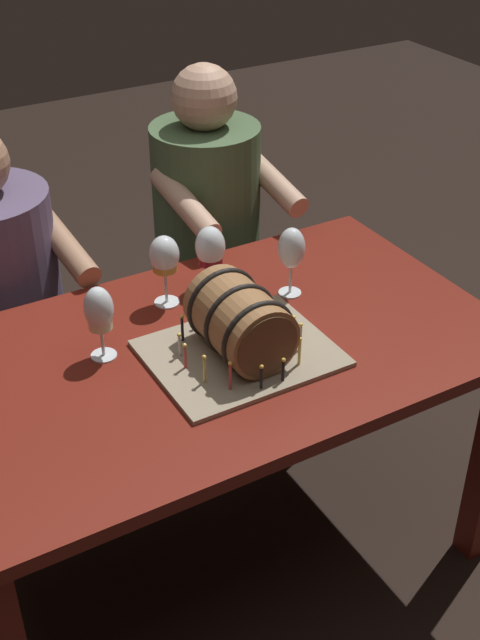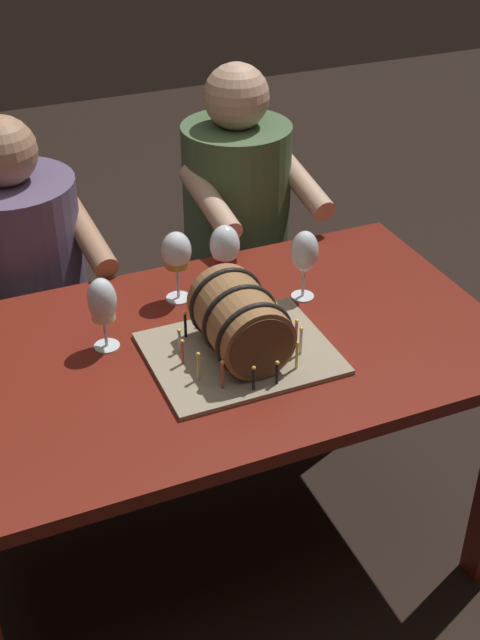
{
  "view_description": "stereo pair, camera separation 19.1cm",
  "coord_description": "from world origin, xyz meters",
  "px_view_note": "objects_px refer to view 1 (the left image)",
  "views": [
    {
      "loc": [
        -0.75,
        -1.45,
        1.88
      ],
      "look_at": [
        0.04,
        -0.06,
        0.82
      ],
      "focal_mm": 46.82,
      "sensor_mm": 36.0,
      "label": 1
    },
    {
      "loc": [
        -0.58,
        -1.53,
        1.88
      ],
      "look_at": [
        0.04,
        -0.06,
        0.82
      ],
      "focal_mm": 46.82,
      "sensor_mm": 36.0,
      "label": 2
    }
  ],
  "objects_px": {
    "wine_glass_red": "(210,249)",
    "person_seated_right": "(208,259)",
    "wine_glass_empty": "(291,249)",
    "person_seated_left": "(2,320)",
    "dining_table": "(212,383)",
    "wine_glass_amber": "(164,257)",
    "wine_glass_white": "(99,312)",
    "barrel_cake": "(240,326)"
  },
  "relations": [
    {
      "from": "wine_glass_empty",
      "to": "person_seated_right",
      "type": "xyz_separation_m",
      "value": [
        0.05,
        0.55,
        -0.31
      ]
    },
    {
      "from": "wine_glass_red",
      "to": "person_seated_right",
      "type": "relative_size",
      "value": 0.15
    },
    {
      "from": "wine_glass_white",
      "to": "person_seated_left",
      "type": "height_order",
      "value": "person_seated_left"
    },
    {
      "from": "dining_table",
      "to": "wine_glass_amber",
      "type": "distance_m",
      "value": 0.34
    },
    {
      "from": "wine_glass_amber",
      "to": "wine_glass_white",
      "type": "relative_size",
      "value": 1.03
    },
    {
      "from": "wine_glass_red",
      "to": "wine_glass_empty",
      "type": "bearing_deg",
      "value": -38.31
    },
    {
      "from": "dining_table",
      "to": "person_seated_left",
      "type": "xyz_separation_m",
      "value": [
        -0.34,
        0.66,
        -0.08
      ]
    },
    {
      "from": "wine_glass_empty",
      "to": "person_seated_right",
      "type": "height_order",
      "value": "person_seated_right"
    },
    {
      "from": "wine_glass_red",
      "to": "person_seated_right",
      "type": "height_order",
      "value": "person_seated_right"
    },
    {
      "from": "barrel_cake",
      "to": "wine_glass_white",
      "type": "bearing_deg",
      "value": 150.54
    },
    {
      "from": "dining_table",
      "to": "person_seated_right",
      "type": "relative_size",
      "value": 1.19
    },
    {
      "from": "wine_glass_empty",
      "to": "dining_table",
      "type": "bearing_deg",
      "value": -159.06
    },
    {
      "from": "wine_glass_red",
      "to": "wine_glass_amber",
      "type": "height_order",
      "value": "wine_glass_amber"
    },
    {
      "from": "wine_glass_amber",
      "to": "wine_glass_white",
      "type": "distance_m",
      "value": 0.27
    },
    {
      "from": "barrel_cake",
      "to": "wine_glass_amber",
      "type": "relative_size",
      "value": 2.2
    },
    {
      "from": "wine_glass_empty",
      "to": "person_seated_left",
      "type": "height_order",
      "value": "person_seated_left"
    },
    {
      "from": "wine_glass_red",
      "to": "wine_glass_white",
      "type": "xyz_separation_m",
      "value": [
        -0.37,
        -0.15,
        0.01
      ]
    },
    {
      "from": "person_seated_right",
      "to": "wine_glass_white",
      "type": "bearing_deg",
      "value": -135.49
    },
    {
      "from": "wine_glass_white",
      "to": "person_seated_right",
      "type": "height_order",
      "value": "person_seated_right"
    },
    {
      "from": "dining_table",
      "to": "barrel_cake",
      "type": "relative_size",
      "value": 3.33
    },
    {
      "from": "wine_glass_amber",
      "to": "person_seated_right",
      "type": "relative_size",
      "value": 0.16
    },
    {
      "from": "dining_table",
      "to": "wine_glass_amber",
      "type": "height_order",
      "value": "wine_glass_amber"
    },
    {
      "from": "dining_table",
      "to": "wine_glass_empty",
      "type": "distance_m",
      "value": 0.4
    },
    {
      "from": "wine_glass_white",
      "to": "person_seated_right",
      "type": "distance_m",
      "value": 0.87
    },
    {
      "from": "wine_glass_empty",
      "to": "wine_glass_red",
      "type": "relative_size",
      "value": 1.07
    },
    {
      "from": "wine_glass_white",
      "to": "barrel_cake",
      "type": "bearing_deg",
      "value": -29.46
    },
    {
      "from": "barrel_cake",
      "to": "wine_glass_empty",
      "type": "xyz_separation_m",
      "value": [
        0.25,
        0.18,
        0.05
      ]
    },
    {
      "from": "wine_glass_red",
      "to": "person_seated_right",
      "type": "bearing_deg",
      "value": 63.22
    },
    {
      "from": "wine_glass_red",
      "to": "person_seated_left",
      "type": "relative_size",
      "value": 0.16
    },
    {
      "from": "wine_glass_white",
      "to": "person_seated_left",
      "type": "distance_m",
      "value": 0.66
    },
    {
      "from": "barrel_cake",
      "to": "wine_glass_red",
      "type": "height_order",
      "value": "barrel_cake"
    },
    {
      "from": "wine_glass_white",
      "to": "wine_glass_amber",
      "type": "bearing_deg",
      "value": 30.9
    },
    {
      "from": "person_seated_left",
      "to": "person_seated_right",
      "type": "xyz_separation_m",
      "value": [
        0.68,
        -0.0,
        0.01
      ]
    },
    {
      "from": "wine_glass_amber",
      "to": "person_seated_left",
      "type": "bearing_deg",
      "value": 128.01
    },
    {
      "from": "dining_table",
      "to": "wine_glass_empty",
      "type": "height_order",
      "value": "wine_glass_empty"
    },
    {
      "from": "barrel_cake",
      "to": "wine_glass_amber",
      "type": "distance_m",
      "value": 0.3
    },
    {
      "from": "wine_glass_red",
      "to": "wine_glass_white",
      "type": "relative_size",
      "value": 0.95
    },
    {
      "from": "person_seated_left",
      "to": "person_seated_right",
      "type": "bearing_deg",
      "value": -0.01
    },
    {
      "from": "wine_glass_empty",
      "to": "person_seated_right",
      "type": "distance_m",
      "value": 0.63
    },
    {
      "from": "person_seated_left",
      "to": "person_seated_right",
      "type": "relative_size",
      "value": 0.95
    },
    {
      "from": "barrel_cake",
      "to": "wine_glass_red",
      "type": "distance_m",
      "value": 0.32
    },
    {
      "from": "person_seated_right",
      "to": "person_seated_left",
      "type": "bearing_deg",
      "value": 179.99
    }
  ]
}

